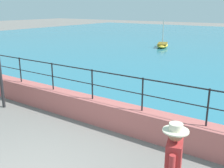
# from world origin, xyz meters

# --- Properties ---
(promenade_wall) EXTENTS (20.00, 0.56, 0.70)m
(promenade_wall) POSITION_xyz_m (0.00, 3.20, 0.35)
(promenade_wall) COLOR #BC605B
(promenade_wall) RESTS_ON ground
(railing) EXTENTS (18.44, 0.04, 0.90)m
(railing) POSITION_xyz_m (0.00, 3.20, 1.32)
(railing) COLOR black
(railing) RESTS_ON promenade_wall
(boat_1) EXTENTS (1.64, 2.47, 2.26)m
(boat_1) POSITION_xyz_m (-5.47, 18.44, 0.26)
(boat_1) COLOR gold
(boat_1) RESTS_ON lake_water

